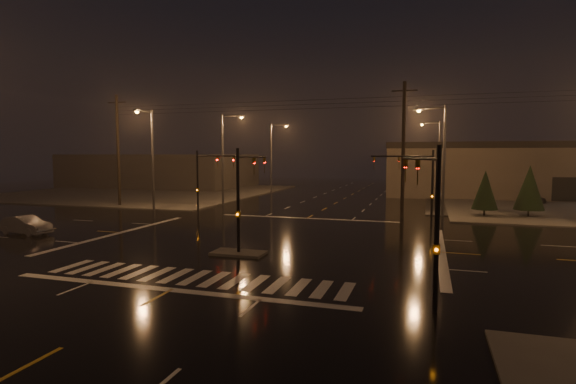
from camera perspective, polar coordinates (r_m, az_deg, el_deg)
name	(u,v)px	position (r m, az deg, el deg)	size (l,w,h in m)	color
ground	(263,241)	(29.46, -3.15, -6.27)	(140.00, 140.00, 0.00)	black
sidewalk_nw	(145,192)	(70.00, -17.70, 0.01)	(36.00, 36.00, 0.12)	#4E4B45
median_island	(239,253)	(25.82, -6.30, -7.71)	(3.00, 1.60, 0.15)	#4E4B45
crosswalk	(195,277)	(21.49, -11.74, -10.56)	(15.00, 2.60, 0.01)	beige
stop_bar_near	(171,290)	(19.83, -14.61, -11.93)	(16.00, 0.50, 0.01)	beige
stop_bar_far	(307,218)	(39.80, 2.41, -3.35)	(16.00, 0.50, 0.01)	beige
commercial_block	(161,170)	(82.57, -15.81, 2.67)	(30.00, 18.00, 5.60)	#3D3936
signal_mast_median	(244,187)	(26.13, -5.55, 0.60)	(0.25, 4.59, 6.00)	black
signal_mast_ne	(419,178)	(37.25, 16.35, 1.75)	(4.84, 1.86, 6.00)	black
signal_mast_nw	(205,174)	(42.11, -10.47, 2.20)	(4.84, 1.86, 6.00)	black
signal_mast_se	(429,207)	(17.43, 17.50, -1.86)	(1.55, 3.87, 6.00)	black
streetlight_1	(225,153)	(49.86, -8.00, 4.94)	(2.77, 0.32, 10.00)	#38383A
streetlight_2	(273,153)	(64.69, -1.90, 4.96)	(2.77, 0.32, 10.00)	#38383A
streetlight_3	(441,153)	(43.08, 18.81, 4.76)	(2.77, 0.32, 10.00)	#38383A
streetlight_4	(437,153)	(63.07, 18.37, 4.72)	(2.77, 0.32, 10.00)	#38383A
streetlight_5	(151,153)	(46.34, -17.05, 4.79)	(0.32, 2.77, 10.00)	#38383A
utility_pole_0	(118,150)	(52.16, -20.77, 5.03)	(2.20, 0.32, 12.00)	black
utility_pole_1	(403,149)	(41.12, 14.43, 5.33)	(2.20, 0.32, 12.00)	black
conifer_0	(485,190)	(44.14, 23.75, 0.26)	(2.26, 2.26, 4.22)	black
conifer_1	(529,187)	(45.50, 28.33, 0.51)	(2.56, 2.56, 4.70)	black
car_parked	(532,197)	(59.29, 28.58, -0.62)	(1.52, 3.77, 1.29)	black
car_crossing	(25,225)	(36.93, -30.38, -3.64)	(1.39, 3.99, 1.31)	#5D5E65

